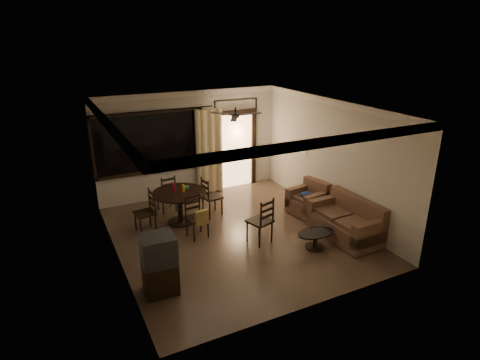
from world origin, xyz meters
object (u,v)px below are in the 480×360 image
dining_chair_east (212,203)px  armchair (309,201)px  dining_chair_west (146,220)px  sofa (347,222)px  dining_chair_south (197,224)px  coffee_table (315,237)px  tv_cabinet (159,264)px  dining_chair_north (167,200)px  dining_table (180,198)px  side_chair (260,229)px

dining_chair_east → armchair: (2.15, -1.00, 0.04)m
dining_chair_west → sofa: dining_chair_west is taller
dining_chair_west → dining_chair_south: same height
dining_chair_east → coffee_table: dining_chair_east is taller
dining_chair_west → tv_cabinet: (-0.33, -2.31, 0.25)m
dining_chair_south → tv_cabinet: 2.01m
dining_chair_north → sofa: (3.09, -3.06, 0.06)m
dining_chair_north → coffee_table: (2.19, -3.15, -0.05)m
sofa → coffee_table: bearing=-175.9°
dining_chair_east → dining_chair_south: (-0.73, -0.95, 0.02)m
dining_table → dining_chair_east: dining_table is taller
sofa → coffee_table: (-0.90, -0.09, -0.10)m
dining_chair_south → armchair: 2.89m
armchair → side_chair: side_chair is taller
dining_chair_north → side_chair: bearing=111.3°
dining_chair_east → dining_chair_south: bearing=135.7°
dining_table → armchair: size_ratio=1.37×
dining_table → tv_cabinet: 2.67m
dining_table → side_chair: side_chair is taller
dining_chair_west → dining_chair_north: same height
dining_chair_east → armchair: dining_chair_east is taller
dining_chair_east → side_chair: size_ratio=0.93×
dining_chair_west → side_chair: bearing=45.9°
dining_chair_east → dining_chair_north: size_ratio=1.00×
dining_table → coffee_table: 3.19m
dining_chair_west → side_chair: side_chair is taller
dining_chair_north → armchair: size_ratio=1.06×
tv_cabinet → coffee_table: size_ratio=1.31×
coffee_table → dining_chair_south: bearing=142.8°
sofa → dining_chair_north: bearing=133.7°
sofa → armchair: (-0.01, 1.38, -0.02)m
dining_chair_east → side_chair: (0.37, -1.75, 0.02)m
sofa → dining_table: bearing=141.2°
dining_chair_east → side_chair: 1.79m
sofa → armchair: bearing=89.1°
dining_chair_west → sofa: size_ratio=0.59×
tv_cabinet → armchair: 4.42m
dining_chair_south → dining_table: bearing=89.9°
dining_chair_south → coffee_table: size_ratio=1.18×
dining_chair_east → coffee_table: 2.77m
dining_chair_north → sofa: bearing=128.7°
coffee_table → side_chair: side_chair is taller
dining_chair_east → tv_cabinet: size_ratio=0.90×
dining_chair_north → sofa: dining_chair_north is taller
dining_chair_north → armchair: dining_chair_north is taller
dining_chair_west → tv_cabinet: size_ratio=0.90×
dining_chair_west → coffee_table: size_ratio=1.18×
tv_cabinet → dining_chair_west: bearing=84.8°
dining_chair_east → sofa: bearing=-144.2°
dining_chair_south → sofa: size_ratio=0.59×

